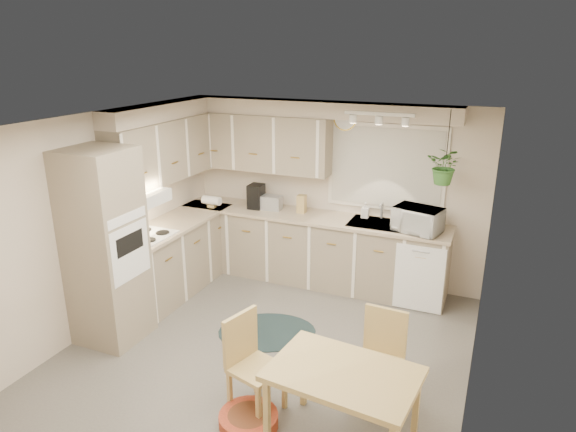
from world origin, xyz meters
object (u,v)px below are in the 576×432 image
object	(u,v)px
dining_table	(342,410)
braided_rug	(267,332)
chair_left	(257,366)
pet_bed	(249,420)
chair_back	(378,362)
microwave	(418,217)

from	to	relation	value
dining_table	braided_rug	xyz separation A→B (m)	(-1.28, 1.33, -0.35)
dining_table	chair_left	size ratio (longest dim) A/B	1.26
dining_table	pet_bed	xyz separation A→B (m)	(-0.79, -0.08, -0.29)
chair_left	dining_table	bearing A→B (deg)	96.81
chair_back	dining_table	bearing A→B (deg)	81.78
chair_left	microwave	size ratio (longest dim) A/B	1.63
braided_rug	pet_bed	size ratio (longest dim) A/B	2.18
dining_table	microwave	bearing A→B (deg)	88.39
microwave	chair_back	bearing A→B (deg)	-73.97
pet_bed	microwave	xyz separation A→B (m)	(0.86, 2.77, 1.07)
chair_left	microwave	distance (m)	2.79
dining_table	braided_rug	size ratio (longest dim) A/B	1.02
chair_left	pet_bed	xyz separation A→B (m)	(0.02, -0.22, -0.38)
microwave	pet_bed	bearing A→B (deg)	-92.78
chair_left	microwave	bearing A→B (deg)	177.24
dining_table	pet_bed	bearing A→B (deg)	-173.93
braided_rug	microwave	xyz separation A→B (m)	(1.36, 1.36, 1.12)
chair_back	pet_bed	distance (m)	1.22
braided_rug	microwave	distance (m)	2.22
dining_table	braided_rug	world-z (taller)	dining_table
pet_bed	microwave	world-z (taller)	microwave
chair_back	chair_left	bearing A→B (deg)	31.03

